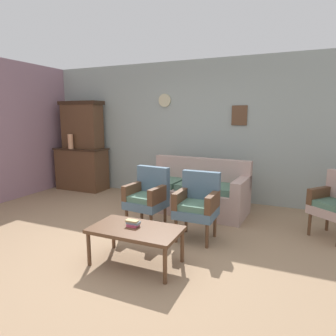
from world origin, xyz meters
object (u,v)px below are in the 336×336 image
side_cabinet (82,169)px  armchair_row_middle (148,195)px  floral_couch (195,193)px  armchair_by_doorway (197,203)px  book_stack_on_table (133,223)px  coffee_table (136,232)px  vase_on_cabinet (70,142)px

side_cabinet → armchair_row_middle: 2.87m
floral_couch → armchair_by_doorway: 1.18m
armchair_row_middle → book_stack_on_table: size_ratio=5.75×
floral_couch → book_stack_on_table: floral_couch is taller
side_cabinet → book_stack_on_table: side_cabinet is taller
side_cabinet → armchair_row_middle: side_cabinet is taller
armchair_row_middle → coffee_table: (0.37, -1.01, -0.12)m
side_cabinet → coffee_table: side_cabinet is taller
side_cabinet → armchair_by_doorway: bearing=-26.2°
vase_on_cabinet → armchair_row_middle: vase_on_cabinet is taller
armchair_row_middle → coffee_table: size_ratio=0.90×
vase_on_cabinet → coffee_table: size_ratio=0.32×
floral_couch → coffee_table: (-0.03, -2.04, 0.05)m
side_cabinet → floral_couch: side_cabinet is taller
armchair_by_doorway → book_stack_on_table: (-0.47, -0.90, -0.04)m
vase_on_cabinet → armchair_row_middle: size_ratio=0.36×
side_cabinet → floral_couch: bearing=-9.6°
coffee_table → side_cabinet: bearing=138.1°
vase_on_cabinet → armchair_row_middle: 2.95m
armchair_row_middle → vase_on_cabinet: bearing=152.7°
armchair_row_middle → book_stack_on_table: armchair_row_middle is taller
floral_couch → coffee_table: 2.04m
book_stack_on_table → floral_couch: bearing=87.7°
floral_couch → coffee_table: bearing=-90.7°
armchair_row_middle → armchair_by_doorway: 0.79m
side_cabinet → coffee_table: size_ratio=1.16×
floral_couch → side_cabinet: bearing=170.4°
armchair_by_doorway → book_stack_on_table: armchair_by_doorway is taller
side_cabinet → armchair_by_doorway: size_ratio=1.28×
armchair_by_doorway → coffee_table: size_ratio=0.90×
book_stack_on_table → vase_on_cabinet: bearing=141.4°
floral_couch → coffee_table: size_ratio=1.84×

